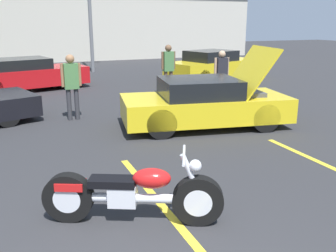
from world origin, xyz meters
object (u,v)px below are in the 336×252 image
object	(u,v)px
parked_car_right_row	(213,66)
spectator_near_motorcycle	(71,81)
motorcycle	(132,194)
show_car_hood_open	(206,103)
spectator_midground	(168,65)
parked_car_mid_right_row	(25,75)
spectator_by_show_car	(221,72)

from	to	relation	value
parked_car_right_row	spectator_near_motorcycle	world-z (taller)	spectator_near_motorcycle
motorcycle	show_car_hood_open	world-z (taller)	show_car_hood_open
show_car_hood_open	spectator_midground	distance (m)	4.23
show_car_hood_open	parked_car_mid_right_row	distance (m)	8.15
motorcycle	spectator_by_show_car	size ratio (longest dim) A/B	1.31
spectator_midground	parked_car_right_row	bearing A→B (deg)	39.34
parked_car_right_row	spectator_midground	bearing A→B (deg)	-157.54
parked_car_right_row	spectator_midground	size ratio (longest dim) A/B	2.71
motorcycle	spectator_near_motorcycle	size ratio (longest dim) A/B	1.26
motorcycle	parked_car_mid_right_row	bearing A→B (deg)	119.94
parked_car_right_row	spectator_midground	distance (m)	4.27
parked_car_mid_right_row	spectator_midground	distance (m)	5.54
parked_car_mid_right_row	show_car_hood_open	bearing A→B (deg)	-75.56
parked_car_right_row	spectator_by_show_car	xyz separation A→B (m)	(-2.23, -4.53, 0.37)
spectator_near_motorcycle	parked_car_mid_right_row	bearing A→B (deg)	100.42
spectator_near_motorcycle	show_car_hood_open	bearing A→B (deg)	-33.38
spectator_by_show_car	parked_car_right_row	bearing A→B (deg)	63.76
parked_car_right_row	spectator_by_show_car	distance (m)	5.07
show_car_hood_open	parked_car_right_row	distance (m)	7.92
spectator_near_motorcycle	spectator_midground	xyz separation A→B (m)	(3.65, 2.21, 0.03)
parked_car_mid_right_row	spectator_midground	size ratio (longest dim) A/B	2.68
parked_car_right_row	spectator_near_motorcycle	bearing A→B (deg)	-161.64
motorcycle	parked_car_right_row	world-z (taller)	parked_car_right_row
show_car_hood_open	parked_car_mid_right_row	size ratio (longest dim) A/B	0.91
show_car_hood_open	parked_car_mid_right_row	xyz separation A→B (m)	(-3.89, 7.17, -0.01)
motorcycle	spectator_near_motorcycle	distance (m)	5.71
parked_car_right_row	spectator_midground	xyz separation A→B (m)	(-3.28, -2.69, 0.44)
parked_car_mid_right_row	parked_car_right_row	distance (m)	7.91
parked_car_right_row	spectator_midground	world-z (taller)	spectator_midground
spectator_by_show_car	parked_car_mid_right_row	bearing A→B (deg)	139.33
parked_car_mid_right_row	spectator_by_show_car	distance (m)	7.48
parked_car_mid_right_row	parked_car_right_row	bearing A→B (deg)	-16.49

